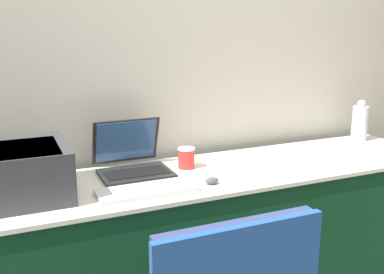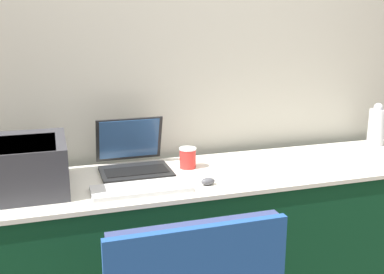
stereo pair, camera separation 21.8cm
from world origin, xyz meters
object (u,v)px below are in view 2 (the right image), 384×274
Objects in this scene: laptop_left at (133,159)px; printer at (16,164)px; metal_pitcher at (377,126)px; coffee_cup at (188,158)px; mouse at (208,181)px; external_keyboard at (141,189)px.

printer is at bearing -166.55° from laptop_left.
metal_pitcher reaches higher than laptop_left.
laptop_left is (0.54, 0.13, -0.06)m from printer.
metal_pitcher is at bearing 4.72° from printer.
printer is at bearing -175.28° from metal_pitcher.
printer reaches higher than coffee_cup.
mouse is 0.25× the size of metal_pitcher.
coffee_cup is (0.81, 0.08, -0.07)m from printer.
coffee_cup is at bearing -9.88° from laptop_left.
laptop_left reaches higher than printer.
laptop_left is at bearing 13.45° from printer.
laptop_left reaches higher than external_keyboard.
printer is at bearing 161.73° from external_keyboard.
coffee_cup is 1.62× the size of mouse.
external_keyboard is 6.70× the size of mouse.
laptop_left is at bearing 85.98° from external_keyboard.
mouse is (0.01, -0.27, -0.04)m from coffee_cup.
printer is 0.85m from mouse.
mouse is (0.82, -0.19, -0.10)m from printer.
coffee_cup is at bearing 40.82° from external_keyboard.
mouse reaches higher than external_keyboard.
metal_pitcher reaches higher than external_keyboard.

